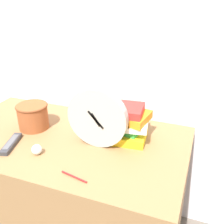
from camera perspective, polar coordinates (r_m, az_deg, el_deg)
name	(u,v)px	position (r m, az deg, el deg)	size (l,w,h in m)	color
wall_back	(94,29)	(1.56, -3.91, 17.57)	(6.00, 0.04, 2.40)	silver
desk	(69,191)	(1.58, -9.40, -16.69)	(1.25, 0.69, 0.72)	olive
desk_clock	(97,118)	(1.22, -3.23, -1.33)	(0.29, 0.04, 0.29)	#B7B2A8
book_stack	(125,122)	(1.30, 2.90, -2.19)	(0.25, 0.21, 0.18)	yellow
basket	(33,115)	(1.47, -16.85, -0.73)	(0.17, 0.17, 0.14)	#994C28
tv_remote	(11,144)	(1.37, -21.08, -6.44)	(0.09, 0.18, 0.02)	#333338
crumpled_paper_ball	(37,150)	(1.26, -16.05, -7.86)	(0.05, 0.05, 0.05)	white
pen	(74,177)	(1.10, -8.25, -13.78)	(0.13, 0.03, 0.01)	#B21E1E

